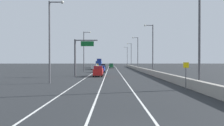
% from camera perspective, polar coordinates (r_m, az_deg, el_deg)
% --- Properties ---
extents(ground_plane, '(320.00, 320.00, 0.00)m').
position_cam_1_polar(ground_plane, '(70.77, 0.33, -1.93)').
color(ground_plane, '#26282B').
extents(lane_stripe_left, '(0.16, 130.00, 0.00)m').
position_cam_1_polar(lane_stripe_left, '(61.95, -4.68, -2.29)').
color(lane_stripe_left, silver).
rests_on(lane_stripe_left, ground_plane).
extents(lane_stripe_center, '(0.16, 130.00, 0.00)m').
position_cam_1_polar(lane_stripe_center, '(61.79, -1.44, -2.30)').
color(lane_stripe_center, silver).
rests_on(lane_stripe_center, ground_plane).
extents(lane_stripe_right, '(0.16, 130.00, 0.00)m').
position_cam_1_polar(lane_stripe_right, '(61.82, 1.81, -2.29)').
color(lane_stripe_right, silver).
rests_on(lane_stripe_right, ground_plane).
extents(jersey_barrier_right, '(0.60, 120.00, 1.10)m').
position_cam_1_polar(jersey_barrier_right, '(47.64, 10.68, -2.52)').
color(jersey_barrier_right, '#9E998E').
rests_on(jersey_barrier_right, ground_plane).
extents(overhead_sign_gantry, '(4.68, 0.36, 7.50)m').
position_cam_1_polar(overhead_sign_gantry, '(38.70, -9.96, 2.95)').
color(overhead_sign_gantry, '#47474C').
rests_on(overhead_sign_gantry, ground_plane).
extents(speed_advisory_sign, '(0.60, 0.11, 3.00)m').
position_cam_1_polar(speed_advisory_sign, '(22.18, 21.33, -3.00)').
color(speed_advisory_sign, '#4C4C51').
rests_on(speed_advisory_sign, ground_plane).
extents(lamp_post_right_near, '(2.14, 0.44, 11.61)m').
position_cam_1_polar(lamp_post_right_near, '(22.99, 24.26, 9.14)').
color(lamp_post_right_near, '#4C4C51').
rests_on(lamp_post_right_near, ground_plane).
extents(lamp_post_right_second, '(2.14, 0.44, 11.61)m').
position_cam_1_polar(lamp_post_right_second, '(45.08, 11.87, 4.97)').
color(lamp_post_right_second, '#4C4C51').
rests_on(lamp_post_right_second, ground_plane).
extents(lamp_post_right_third, '(2.14, 0.44, 11.61)m').
position_cam_1_polar(lamp_post_right_third, '(67.91, 7.57, 3.51)').
color(lamp_post_right_third, '#4C4C51').
rests_on(lamp_post_right_third, ground_plane).
extents(lamp_post_right_fourth, '(2.14, 0.44, 11.61)m').
position_cam_1_polar(lamp_post_right_fourth, '(91.00, 5.65, 2.78)').
color(lamp_post_right_fourth, '#4C4C51').
rests_on(lamp_post_right_fourth, ground_plane).
extents(lamp_post_right_fifth, '(2.14, 0.44, 11.61)m').
position_cam_1_polar(lamp_post_right_fifth, '(114.15, 4.50, 2.34)').
color(lamp_post_right_fifth, '#4C4C51').
rests_on(lamp_post_right_fifth, ground_plane).
extents(lamp_post_left_near, '(2.14, 0.44, 11.61)m').
position_cam_1_polar(lamp_post_left_near, '(28.19, -17.81, 7.58)').
color(lamp_post_left_near, '#4C4C51').
rests_on(lamp_post_left_near, ground_plane).
extents(lamp_post_left_mid, '(2.14, 0.44, 11.61)m').
position_cam_1_polar(lamp_post_left_mid, '(55.22, -8.23, 4.18)').
color(lamp_post_left_mid, '#4C4C51').
rests_on(lamp_post_left_mid, ground_plane).
extents(car_green_0, '(2.03, 4.59, 2.09)m').
position_cam_1_polar(car_green_0, '(83.82, -0.23, -0.82)').
color(car_green_0, '#196033').
rests_on(car_green_0, ground_plane).
extents(car_yellow_1, '(1.84, 4.26, 2.08)m').
position_cam_1_polar(car_yellow_1, '(74.98, -4.80, -1.00)').
color(car_yellow_1, gold).
rests_on(car_yellow_1, ground_plane).
extents(car_blue_2, '(2.07, 4.49, 1.87)m').
position_cam_1_polar(car_blue_2, '(52.05, -3.19, -1.81)').
color(car_blue_2, '#1E389E').
rests_on(car_blue_2, ground_plane).
extents(car_silver_3, '(2.01, 4.73, 2.12)m').
position_cam_1_polar(car_silver_3, '(68.81, -5.30, -1.12)').
color(car_silver_3, '#B7B7BC').
rests_on(car_silver_3, ground_plane).
extents(car_red_4, '(1.92, 4.41, 2.15)m').
position_cam_1_polar(car_red_4, '(38.69, -4.12, -2.47)').
color(car_red_4, red).
rests_on(car_red_4, ground_plane).
extents(car_black_5, '(1.96, 4.37, 2.01)m').
position_cam_1_polar(car_black_5, '(72.70, -2.68, -1.07)').
color(car_black_5, black).
rests_on(car_black_5, ground_plane).
extents(box_truck, '(2.52, 7.97, 4.21)m').
position_cam_1_polar(box_truck, '(88.40, -3.93, -0.17)').
color(box_truck, navy).
rests_on(box_truck, ground_plane).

